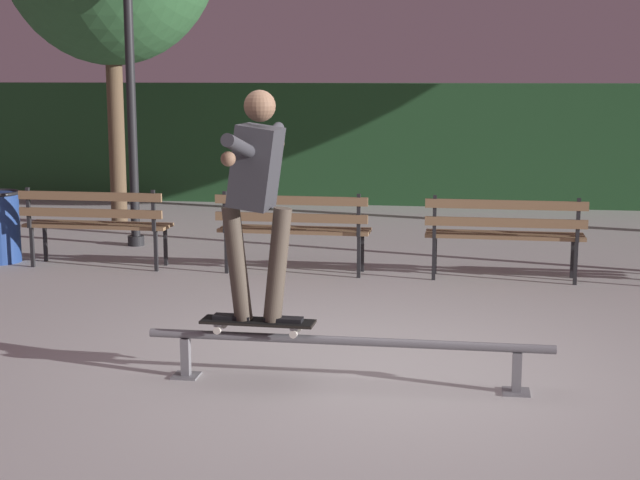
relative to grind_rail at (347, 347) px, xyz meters
The scene contains 9 objects.
ground_plane 0.39m from the grind_rail, 90.00° to the left, with size 90.00×90.00×0.00m, color #ADAAA8.
hedge_backdrop 9.51m from the grind_rail, 90.00° to the left, with size 24.00×1.20×1.94m, color #234C28.
grind_rail is the anchor object (origin of this frame).
skateboard 0.63m from the grind_rail, behind, with size 0.79×0.22×0.09m.
skateboarder 1.24m from the grind_rail, behind, with size 0.62×1.41×1.56m.
park_bench_leftmost 4.73m from the grind_rail, 132.38° to the left, with size 1.60×0.43×0.88m.
park_bench_left_center 3.64m from the grind_rail, 106.05° to the left, with size 1.60×0.43×0.88m.
park_bench_right_center 3.69m from the grind_rail, 71.36° to the left, with size 1.60×0.43×0.88m.
lamp_post_left 6.23m from the grind_rail, 123.58° to the left, with size 0.32×0.32×3.90m.
Camera 1 is at (0.75, -6.37, 2.08)m, focal length 52.84 mm.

